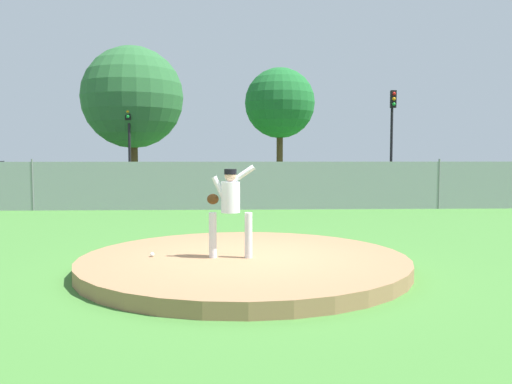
# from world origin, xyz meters

# --- Properties ---
(ground_plane) EXTENTS (80.00, 80.00, 0.00)m
(ground_plane) POSITION_xyz_m (0.00, 6.00, 0.00)
(ground_plane) COLOR #427A33
(asphalt_strip) EXTENTS (44.00, 7.00, 0.01)m
(asphalt_strip) POSITION_xyz_m (0.00, 14.50, 0.00)
(asphalt_strip) COLOR #2B2B2D
(asphalt_strip) RESTS_ON ground_plane
(pitchers_mound) EXTENTS (5.67, 5.67, 0.24)m
(pitchers_mound) POSITION_xyz_m (0.00, 0.00, 0.12)
(pitchers_mound) COLOR #99704C
(pitchers_mound) RESTS_ON ground_plane
(pitcher_youth) EXTENTS (0.82, 0.32, 1.59)m
(pitcher_youth) POSITION_xyz_m (-0.24, -0.14, 1.18)
(pitcher_youth) COLOR silver
(pitcher_youth) RESTS_ON pitchers_mound
(baseball) EXTENTS (0.07, 0.07, 0.07)m
(baseball) POSITION_xyz_m (-1.59, 0.01, 0.27)
(baseball) COLOR white
(baseball) RESTS_ON pitchers_mound
(chainlink_fence) EXTENTS (37.10, 0.07, 1.85)m
(chainlink_fence) POSITION_xyz_m (0.00, 10.00, 0.88)
(chainlink_fence) COLOR gray
(chainlink_fence) RESTS_ON ground_plane
(parked_car_navy) EXTENTS (1.86, 4.58, 1.64)m
(parked_car_navy) POSITION_xyz_m (-8.91, 14.24, 0.80)
(parked_car_navy) COLOR #161E4C
(parked_car_navy) RESTS_ON ground_plane
(parked_car_slate) EXTENTS (1.98, 4.16, 1.59)m
(parked_car_slate) POSITION_xyz_m (8.61, 14.86, 0.76)
(parked_car_slate) COLOR slate
(parked_car_slate) RESTS_ON ground_plane
(parked_car_silver) EXTENTS (2.04, 4.49, 1.61)m
(parked_car_silver) POSITION_xyz_m (-2.39, 14.20, 0.77)
(parked_car_silver) COLOR #B7BABF
(parked_car_silver) RESTS_ON ground_plane
(parked_car_red) EXTENTS (2.08, 4.26, 1.59)m
(parked_car_red) POSITION_xyz_m (1.29, 14.05, 0.76)
(parked_car_red) COLOR #A81919
(parked_car_red) RESTS_ON ground_plane
(traffic_light_near) EXTENTS (0.28, 0.46, 4.73)m
(traffic_light_near) POSITION_xyz_m (-5.74, 18.91, 3.24)
(traffic_light_near) COLOR black
(traffic_light_near) RESTS_ON ground_plane
(traffic_light_far) EXTENTS (0.28, 0.46, 5.36)m
(traffic_light_far) POSITION_xyz_m (8.14, 18.28, 3.63)
(traffic_light_far) COLOR black
(traffic_light_far) RESTS_ON ground_plane
(tree_broad_right) EXTENTS (5.77, 5.77, 8.16)m
(tree_broad_right) POSITION_xyz_m (-5.97, 21.30, 5.26)
(tree_broad_right) COLOR #4C331E
(tree_broad_right) RESTS_ON ground_plane
(tree_leaning_west) EXTENTS (4.54, 4.54, 7.63)m
(tree_leaning_west) POSITION_xyz_m (2.78, 24.99, 5.34)
(tree_leaning_west) COLOR #4C331E
(tree_leaning_west) RESTS_ON ground_plane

